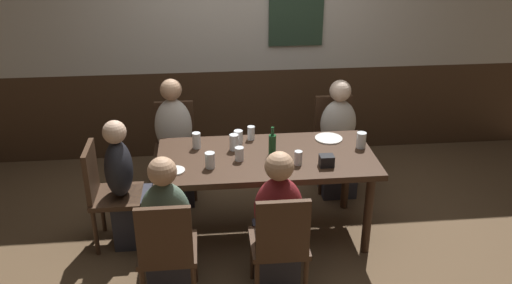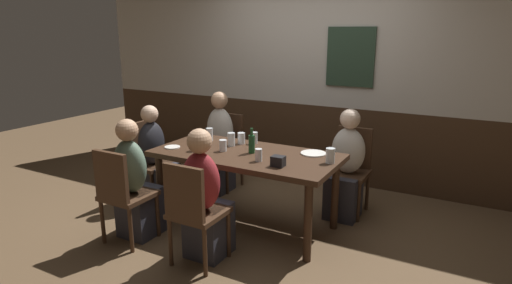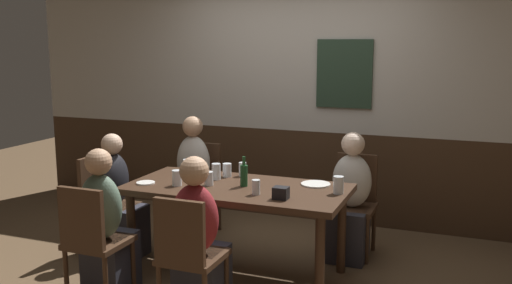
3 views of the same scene
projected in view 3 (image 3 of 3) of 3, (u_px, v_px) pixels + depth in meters
The scene contains 25 objects.
ground_plane at pixel (238, 274), 4.59m from camera, with size 12.00×12.00×0.00m, color brown.
wall_back at pixel (299, 97), 5.87m from camera, with size 6.40×0.13×2.60m.
dining_table at pixel (237, 196), 4.47m from camera, with size 1.75×0.85×0.74m.
chair_left_far at pixel (199, 183), 5.55m from camera, with size 0.40×0.40×0.88m.
chair_left_near at pixel (92, 237), 4.01m from camera, with size 0.40×0.40×0.88m.
chair_head_west at pixel (103, 199), 4.96m from camera, with size 0.40×0.40×0.88m.
chair_mid_near at pixel (188, 251), 3.73m from camera, with size 0.40×0.40×0.88m.
chair_right_far at pixel (354, 198), 4.99m from camera, with size 0.40×0.40×0.88m.
person_left_far at pixel (192, 187), 5.40m from camera, with size 0.34×0.37×1.17m.
person_left_near at pixel (106, 233), 4.16m from camera, with size 0.34×0.37×1.12m.
person_head_west at pixel (119, 206), 4.91m from camera, with size 0.37×0.34×1.09m.
person_mid_near at pixel (199, 246), 3.89m from camera, with size 0.34×0.37×1.12m.
person_right_far at pixel (350, 206), 4.85m from camera, with size 0.34×0.37×1.11m.
beer_glass_tall at pixel (256, 188), 4.21m from camera, with size 0.06×0.06×0.11m.
highball_clear at pixel (187, 168), 4.84m from camera, with size 0.07×0.07×0.13m.
tumbler_water at pixel (243, 170), 4.78m from camera, with size 0.06×0.06×0.12m.
tumbler_short at pixel (216, 173), 4.67m from camera, with size 0.07×0.07×0.13m.
pint_glass_amber at pixel (177, 179), 4.47m from camera, with size 0.08×0.08×0.12m.
pint_glass_pale at pixel (338, 186), 4.23m from camera, with size 0.08×0.08×0.13m.
beer_glass_half at pixel (227, 171), 4.76m from camera, with size 0.08×0.08×0.11m.
pint_glass_stout at pixel (209, 179), 4.48m from camera, with size 0.07×0.07×0.11m.
beer_bottle_green at pixel (244, 175), 4.44m from camera, with size 0.06×0.06×0.24m.
plate_white_large at pixel (316, 184), 4.49m from camera, with size 0.24×0.24×0.01m, color white.
plate_white_small at pixel (146, 183), 4.54m from camera, with size 0.15×0.15×0.01m, color white.
condiment_caddy at pixel (281, 193), 4.09m from camera, with size 0.11×0.09×0.09m, color black.
Camera 3 is at (1.72, -3.97, 1.87)m, focal length 39.39 mm.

